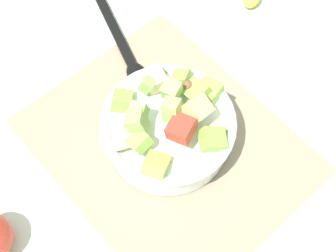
% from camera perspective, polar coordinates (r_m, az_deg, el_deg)
% --- Properties ---
extents(ground_plane, '(2.40, 2.40, 0.00)m').
position_cam_1_polar(ground_plane, '(0.88, -0.11, -2.27)').
color(ground_plane, silver).
extents(placemat, '(0.46, 0.37, 0.01)m').
position_cam_1_polar(placemat, '(0.87, -0.11, -2.18)').
color(placemat, gray).
rests_on(placemat, ground_plane).
extents(salad_bowl, '(0.23, 0.23, 0.13)m').
position_cam_1_polar(salad_bowl, '(0.84, 0.02, -0.17)').
color(salad_bowl, white).
rests_on(salad_bowl, placemat).
extents(serving_spoon, '(0.23, 0.10, 0.01)m').
position_cam_1_polar(serving_spoon, '(0.97, -4.72, 8.20)').
color(serving_spoon, black).
rests_on(serving_spoon, placemat).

